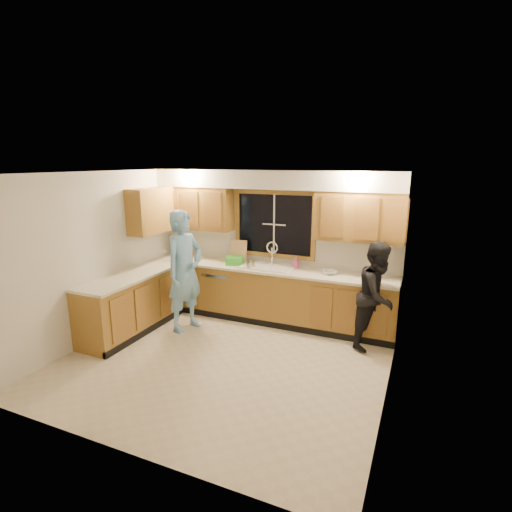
{
  "coord_description": "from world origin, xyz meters",
  "views": [
    {
      "loc": [
        2.36,
        -4.34,
        2.64
      ],
      "look_at": [
        0.2,
        0.65,
        1.34
      ],
      "focal_mm": 28.0,
      "sensor_mm": 36.0,
      "label": 1
    }
  ],
  "objects": [
    {
      "name": "upper_cabinets_left",
      "position": [
        -1.43,
        1.73,
        1.83
      ],
      "size": [
        1.35,
        0.33,
        0.75
      ],
      "primitive_type": "cube",
      "color": "olive",
      "rests_on": "wall_back"
    },
    {
      "name": "dishwasher",
      "position": [
        -0.85,
        1.59,
        0.41
      ],
      "size": [
        0.6,
        0.56,
        0.82
      ],
      "primitive_type": "cube",
      "color": "white",
      "rests_on": "floor"
    },
    {
      "name": "base_cabinets_back",
      "position": [
        0.0,
        1.6,
        0.44
      ],
      "size": [
        4.2,
        0.6,
        0.88
      ],
      "primitive_type": "cube",
      "color": "olive",
      "rests_on": "ground"
    },
    {
      "name": "countertop_left",
      "position": [
        -1.79,
        0.35,
        0.9
      ],
      "size": [
        0.63,
        1.9,
        0.04
      ],
      "primitive_type": "cube",
      "color": "#EDE6C7",
      "rests_on": "base_cabinets_left"
    },
    {
      "name": "countertop_back",
      "position": [
        0.0,
        1.58,
        0.9
      ],
      "size": [
        4.2,
        0.63,
        0.04
      ],
      "primitive_type": "cube",
      "color": "#EDE6C7",
      "rests_on": "base_cabinets_back"
    },
    {
      "name": "upper_cabinets_return",
      "position": [
        -1.94,
        1.12,
        1.83
      ],
      "size": [
        0.33,
        0.9,
        0.75
      ],
      "primitive_type": "cube",
      "color": "olive",
      "rests_on": "wall_left"
    },
    {
      "name": "cutting_board",
      "position": [
        -0.61,
        1.76,
        1.11
      ],
      "size": [
        0.3,
        0.14,
        0.38
      ],
      "primitive_type": "cube",
      "rotation": [
        -0.21,
        0.0,
        0.15
      ],
      "color": "tan",
      "rests_on": "countertop_back"
    },
    {
      "name": "can_right",
      "position": [
        -0.2,
        1.48,
        0.98
      ],
      "size": [
        0.08,
        0.08,
        0.11
      ],
      "primitive_type": "cylinder",
      "rotation": [
        0.0,
        0.0,
        -0.26
      ],
      "color": "#C1AF95",
      "rests_on": "countertop_back"
    },
    {
      "name": "stove",
      "position": [
        -1.8,
        -0.22,
        0.45
      ],
      "size": [
        0.58,
        0.75,
        0.9
      ],
      "primitive_type": "cube",
      "color": "white",
      "rests_on": "floor"
    },
    {
      "name": "soap_bottle",
      "position": [
        0.45,
        1.75,
        1.02
      ],
      "size": [
        0.1,
        0.1,
        0.19
      ],
      "primitive_type": "imported",
      "rotation": [
        0.0,
        0.0,
        -0.22
      ],
      "color": "#D55189",
      "rests_on": "countertop_back"
    },
    {
      "name": "can_left",
      "position": [
        -0.24,
        1.37,
        0.98
      ],
      "size": [
        0.09,
        0.09,
        0.12
      ],
      "primitive_type": "cylinder",
      "rotation": [
        0.0,
        0.0,
        0.42
      ],
      "color": "#C1AF95",
      "rests_on": "countertop_back"
    },
    {
      "name": "dish_crate",
      "position": [
        -0.6,
        1.59,
        0.99
      ],
      "size": [
        0.36,
        0.34,
        0.13
      ],
      "primitive_type": "cube",
      "rotation": [
        0.0,
        0.0,
        0.35
      ],
      "color": "green",
      "rests_on": "countertop_back"
    },
    {
      "name": "woman",
      "position": [
        1.82,
        1.28,
        0.78
      ],
      "size": [
        0.84,
        0.93,
        1.56
      ],
      "primitive_type": "imported",
      "rotation": [
        0.0,
        0.0,
        1.16
      ],
      "color": "black",
      "rests_on": "floor"
    },
    {
      "name": "upper_cabinets_right",
      "position": [
        1.43,
        1.73,
        1.83
      ],
      "size": [
        1.35,
        0.33,
        0.75
      ],
      "primitive_type": "cube",
      "color": "olive",
      "rests_on": "wall_back"
    },
    {
      "name": "bowl",
      "position": [
        1.04,
        1.61,
        0.95
      ],
      "size": [
        0.29,
        0.29,
        0.06
      ],
      "primitive_type": "imported",
      "rotation": [
        0.0,
        0.0,
        0.35
      ],
      "color": "silver",
      "rests_on": "countertop_back"
    },
    {
      "name": "floor",
      "position": [
        0.0,
        0.0,
        0.0
      ],
      "size": [
        4.2,
        4.2,
        0.0
      ],
      "primitive_type": "plane",
      "color": "beige",
      "rests_on": "ground"
    },
    {
      "name": "sink",
      "position": [
        0.0,
        1.6,
        0.86
      ],
      "size": [
        0.86,
        0.52,
        0.57
      ],
      "color": "white",
      "rests_on": "countertop_back"
    },
    {
      "name": "wall_back",
      "position": [
        0.0,
        1.9,
        1.25
      ],
      "size": [
        4.2,
        0.0,
        4.2
      ],
      "primitive_type": "plane",
      "rotation": [
        1.57,
        0.0,
        0.0
      ],
      "color": "silver",
      "rests_on": "ground"
    },
    {
      "name": "man",
      "position": [
        -1.06,
        0.74,
        0.96
      ],
      "size": [
        0.6,
        0.78,
        1.92
      ],
      "primitive_type": "imported",
      "rotation": [
        0.0,
        0.0,
        1.35
      ],
      "color": "#6EA5D1",
      "rests_on": "floor"
    },
    {
      "name": "wall_left",
      "position": [
        -2.1,
        0.0,
        1.25
      ],
      "size": [
        0.0,
        3.8,
        3.8
      ],
      "primitive_type": "plane",
      "rotation": [
        1.57,
        0.0,
        1.57
      ],
      "color": "silver",
      "rests_on": "ground"
    },
    {
      "name": "wall_right",
      "position": [
        2.1,
        0.0,
        1.25
      ],
      "size": [
        0.0,
        3.8,
        3.8
      ],
      "primitive_type": "plane",
      "rotation": [
        1.57,
        0.0,
        -1.57
      ],
      "color": "silver",
      "rests_on": "ground"
    },
    {
      "name": "soffit",
      "position": [
        0.0,
        1.72,
        2.35
      ],
      "size": [
        4.2,
        0.35,
        0.3
      ],
      "primitive_type": "cube",
      "color": "silver",
      "rests_on": "wall_back"
    },
    {
      "name": "window_frame",
      "position": [
        0.0,
        1.89,
        1.6
      ],
      "size": [
        1.44,
        0.03,
        1.14
      ],
      "color": "black",
      "rests_on": "wall_back"
    },
    {
      "name": "base_cabinets_left",
      "position": [
        -1.8,
        0.35,
        0.44
      ],
      "size": [
        0.6,
        1.9,
        0.88
      ],
      "primitive_type": "cube",
      "color": "olive",
      "rests_on": "ground"
    },
    {
      "name": "knife_block",
      "position": [
        -1.71,
        1.75,
        1.04
      ],
      "size": [
        0.17,
        0.16,
        0.24
      ],
      "primitive_type": "cube",
      "rotation": [
        0.0,
        0.0,
        0.61
      ],
      "color": "olive",
      "rests_on": "countertop_back"
    },
    {
      "name": "ceiling",
      "position": [
        0.0,
        0.0,
        2.5
      ],
      "size": [
        4.2,
        4.2,
        0.0
      ],
      "primitive_type": "plane",
      "rotation": [
        3.14,
        0.0,
        0.0
      ],
      "color": "silver"
    }
  ]
}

